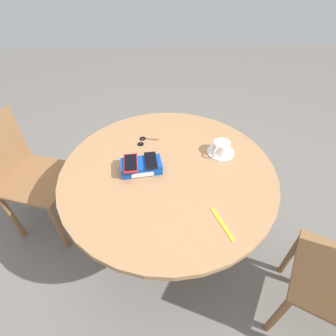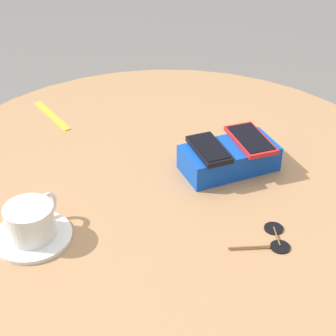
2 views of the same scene
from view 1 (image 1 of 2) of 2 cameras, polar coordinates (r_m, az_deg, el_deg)
name	(u,v)px [view 1 (image 1 of 2)]	position (r m, az deg, el deg)	size (l,w,h in m)	color
ground_plane	(168,245)	(1.97, 0.00, -16.42)	(8.00, 8.00, 0.00)	slate
round_table	(168,182)	(1.44, 0.00, -3.17)	(1.13, 1.13, 0.75)	#2D2D2D
phone_box	(141,166)	(1.36, -5.82, 0.34)	(0.22, 0.13, 0.06)	#0F42AD
phone_red	(131,163)	(1.34, -8.13, 1.14)	(0.08, 0.14, 0.01)	red
phone_black	(151,160)	(1.34, -3.78, 1.69)	(0.07, 0.13, 0.01)	black
saucer	(221,152)	(1.51, 11.37, 3.41)	(0.15, 0.15, 0.01)	silver
coffee_cup	(221,147)	(1.48, 11.51, 4.46)	(0.10, 0.11, 0.06)	silver
lanyard_strap	(222,224)	(1.18, 11.77, -11.83)	(0.18, 0.02, 0.00)	yellow
sunglasses	(143,141)	(1.57, -5.47, 5.87)	(0.12, 0.09, 0.01)	black
chair_far_side	(31,177)	(1.97, -27.74, -1.75)	(0.51, 0.51, 0.87)	brown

